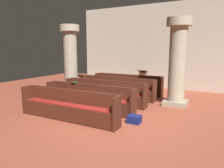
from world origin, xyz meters
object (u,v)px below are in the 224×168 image
at_px(pew_row_1, 117,87).
at_px(pillar_far_side, 70,58).
at_px(hymn_book, 75,82).
at_px(kneeler_box_navy, 134,119).
at_px(pillar_aisle_side, 178,61).
at_px(lectern, 142,82).
at_px(pew_row_4, 67,104).
at_px(pew_row_0, 127,83).
at_px(pew_row_2, 104,91).
at_px(pew_row_3, 88,97).

xyz_separation_m(pew_row_1, pillar_far_side, (-2.45, -0.09, 1.20)).
relative_size(hymn_book, kneeler_box_navy, 0.60).
height_order(pillar_aisle_side, lectern, pillar_aisle_side).
bearing_deg(pew_row_4, pillar_aisle_side, 52.55).
bearing_deg(pew_row_0, pillar_aisle_side, -23.94).
height_order(pew_row_0, hymn_book, hymn_book).
height_order(pew_row_1, hymn_book, hymn_book).
relative_size(pew_row_2, pillar_aisle_side, 1.06).
xyz_separation_m(pew_row_0, lectern, (0.43, 0.90, -0.03)).
xyz_separation_m(pew_row_1, lectern, (0.43, 2.00, -0.03)).
bearing_deg(pew_row_3, lectern, 84.19).
distance_m(pew_row_2, pillar_aisle_side, 2.98).
bearing_deg(kneeler_box_navy, pew_row_2, 141.27).
xyz_separation_m(pew_row_0, pew_row_1, (0.00, -1.10, 0.00)).
bearing_deg(pew_row_1, pillar_aisle_side, -0.38).
bearing_deg(pew_row_3, hymn_book, 164.84).
xyz_separation_m(lectern, kneeler_box_navy, (1.45, -4.60, -0.34)).
height_order(pew_row_4, pillar_far_side, pillar_far_side).
bearing_deg(pew_row_2, pew_row_4, -90.00).
bearing_deg(pew_row_2, pillar_aisle_side, 23.31).
bearing_deg(pillar_aisle_side, pew_row_4, -127.45).
distance_m(pew_row_0, pew_row_4, 4.38).
relative_size(pew_row_4, pillar_aisle_side, 1.06).
relative_size(pillar_aisle_side, kneeler_box_navy, 8.89).
bearing_deg(lectern, pew_row_2, -97.84).
distance_m(pew_row_0, hymn_book, 3.20).
bearing_deg(pillar_far_side, pew_row_2, -22.32).
distance_m(pew_row_3, hymn_book, 0.85).
bearing_deg(pew_row_1, hymn_book, -109.62).
bearing_deg(pew_row_4, kneeler_box_navy, 20.09).
xyz_separation_m(pew_row_1, hymn_book, (-0.71, -2.00, 0.43)).
xyz_separation_m(pew_row_1, pillar_aisle_side, (2.50, -0.02, 1.20)).
height_order(pew_row_3, lectern, lectern).
relative_size(pew_row_0, pillar_aisle_side, 1.06).
distance_m(lectern, kneeler_box_navy, 4.83).
bearing_deg(pew_row_0, pew_row_4, -90.00).
relative_size(pew_row_0, pillar_far_side, 1.06).
bearing_deg(pew_row_0, hymn_book, -102.96).
relative_size(pew_row_1, hymn_book, 15.71).
bearing_deg(pew_row_4, hymn_book, 118.93).
relative_size(pew_row_2, lectern, 3.15).
distance_m(pillar_far_side, lectern, 3.76).
bearing_deg(kneeler_box_navy, pillar_aisle_side, 76.33).
bearing_deg(lectern, pew_row_3, -95.81).
bearing_deg(pew_row_3, pew_row_0, 90.00).
height_order(pillar_aisle_side, pillar_far_side, same).
bearing_deg(pillar_far_side, pillar_aisle_side, 0.82).
bearing_deg(lectern, pew_row_0, -115.26).
bearing_deg(pew_row_3, kneeler_box_navy, -12.31).
bearing_deg(pew_row_0, kneeler_box_navy, -63.09).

